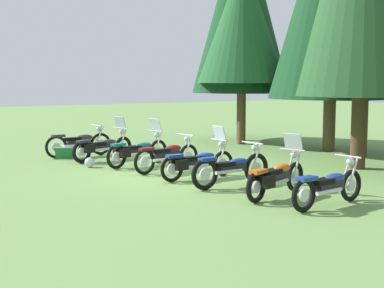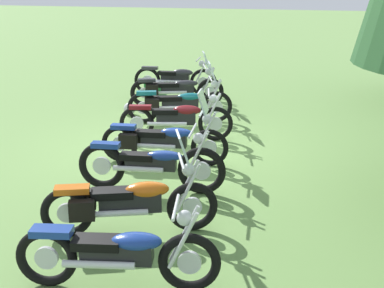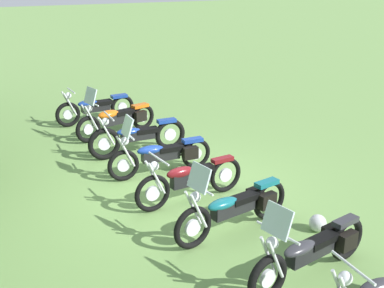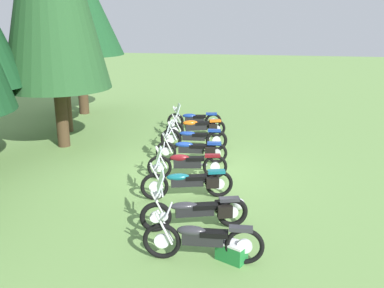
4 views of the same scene
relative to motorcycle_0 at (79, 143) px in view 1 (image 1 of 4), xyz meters
name	(u,v)px [view 1 (image 1 of 4)]	position (x,y,z in m)	size (l,w,h in m)	color
ground_plane	(178,175)	(4.77, 1.09, -0.46)	(80.00, 80.00, 0.00)	#6B934C
motorcycle_0	(79,143)	(0.00, 0.00, 0.00)	(0.75, 2.31, 1.02)	black
motorcycle_1	(102,146)	(1.23, 0.33, -0.02)	(1.04, 2.29, 1.36)	black
motorcycle_2	(137,150)	(2.81, 0.81, 0.00)	(0.94, 2.29, 1.37)	black
motorcycle_3	(168,155)	(4.15, 1.13, -0.01)	(0.78, 2.26, 1.00)	black
motorcycle_4	(197,162)	(5.57, 1.23, -0.01)	(0.67, 2.29, 1.34)	black
motorcycle_5	(232,168)	(6.86, 1.43, -0.02)	(0.75, 2.33, 1.03)	black
motorcycle_6	(276,176)	(8.35, 1.57, 0.00)	(1.03, 2.19, 1.35)	black
motorcycle_7	(329,185)	(9.62, 1.91, -0.03)	(0.70, 2.21, 0.99)	black
pine_tree_0	(242,2)	(-1.32, 7.44, 5.22)	(4.02, 4.02, 9.38)	#42301E
pine_tree_1	(243,20)	(-0.19, 6.70, 4.34)	(3.48, 3.48, 7.23)	#4C3823
pine_tree_3	(364,14)	(4.64, 8.07, 4.18)	(3.43, 3.43, 6.99)	#4C3823
picnic_cooler	(64,152)	(0.13, -0.56, -0.27)	(0.54, 0.65, 0.39)	#1E7233
dropped_helmet	(90,162)	(2.37, -0.52, -0.32)	(0.29, 0.29, 0.29)	silver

